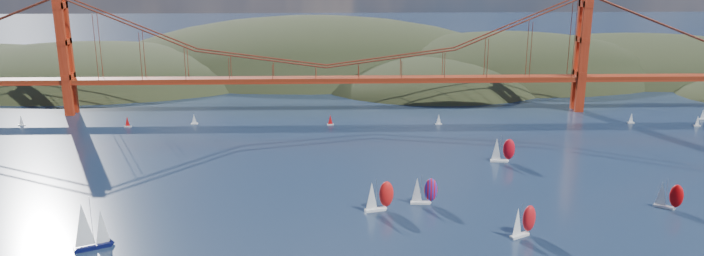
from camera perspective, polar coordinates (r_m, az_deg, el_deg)
name	(u,v)px	position (r m, az deg, el deg)	size (l,w,h in m)	color
headlands	(400,91)	(427.18, 4.05, 3.09)	(725.00, 225.00, 96.00)	black
bridge	(323,45)	(320.09, -2.47, 6.95)	(552.00, 12.00, 55.00)	maroon
sloop_navy	(89,226)	(197.80, -21.04, -7.64)	(10.21, 8.18, 14.88)	black
racer_0	(379,195)	(210.10, 2.23, -5.62)	(9.37, 5.40, 10.50)	white
racer_1	(523,221)	(198.87, 14.03, -7.48)	(8.76, 6.83, 9.94)	silver
racer_2	(669,195)	(233.02, 24.82, -5.08)	(8.11, 6.93, 9.40)	white
racer_3	(502,150)	(260.01, 12.39, -1.76)	(8.92, 4.03, 10.10)	white
racer_rwb	(424,190)	(216.36, 5.97, -5.16)	(8.43, 3.51, 9.63)	white
distant_boat_1	(21,120)	(336.08, -25.80, 0.59)	(3.00, 2.00, 4.70)	silver
distant_boat_2	(127,122)	(316.07, -18.17, 0.51)	(3.00, 2.00, 4.70)	silver
distant_boat_3	(194,119)	(312.60, -12.99, 0.74)	(3.00, 2.00, 4.70)	silver
distant_boat_4	(631,118)	(330.53, 22.20, 0.77)	(3.00, 2.00, 4.70)	silver
distant_boat_5	(698,121)	(337.53, 26.79, 0.52)	(3.00, 2.00, 4.70)	silver
distant_boat_6	(703,114)	(350.99, 27.13, 1.02)	(3.00, 2.00, 4.70)	silver
distant_boat_8	(439,119)	(306.44, 7.22, 0.72)	(3.00, 2.00, 4.70)	silver
distant_boat_9	(330,120)	(303.36, -1.81, 0.69)	(3.00, 2.00, 4.70)	silver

